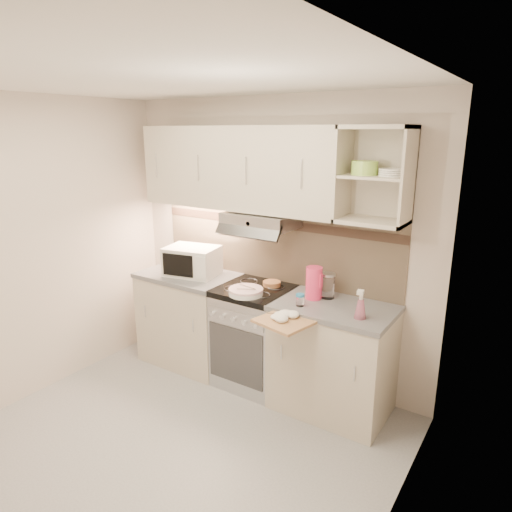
{
  "coord_description": "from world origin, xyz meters",
  "views": [
    {
      "loc": [
        2.05,
        -2.0,
        2.21
      ],
      "look_at": [
        0.11,
        0.95,
        1.24
      ],
      "focal_mm": 32.0,
      "sensor_mm": 36.0,
      "label": 1
    }
  ],
  "objects_px": {
    "plate_stack": "(246,292)",
    "microwave": "(192,261)",
    "electric_range": "(255,336)",
    "pink_pitcher": "(314,283)",
    "watering_can": "(180,269)",
    "spray_bottle": "(361,306)",
    "glass_jar": "(328,286)",
    "cutting_board": "(284,321)"
  },
  "relations": [
    {
      "from": "microwave",
      "to": "pink_pitcher",
      "type": "xyz_separation_m",
      "value": [
        1.24,
        0.05,
        -0.0
      ]
    },
    {
      "from": "electric_range",
      "to": "spray_bottle",
      "type": "height_order",
      "value": "spray_bottle"
    },
    {
      "from": "microwave",
      "to": "glass_jar",
      "type": "distance_m",
      "value": 1.34
    },
    {
      "from": "electric_range",
      "to": "pink_pitcher",
      "type": "bearing_deg",
      "value": 4.96
    },
    {
      "from": "electric_range",
      "to": "glass_jar",
      "type": "height_order",
      "value": "glass_jar"
    },
    {
      "from": "electric_range",
      "to": "pink_pitcher",
      "type": "relative_size",
      "value": 3.42
    },
    {
      "from": "microwave",
      "to": "pink_pitcher",
      "type": "distance_m",
      "value": 1.24
    },
    {
      "from": "watering_can",
      "to": "cutting_board",
      "type": "xyz_separation_m",
      "value": [
        1.3,
        -0.31,
        -0.1
      ]
    },
    {
      "from": "plate_stack",
      "to": "glass_jar",
      "type": "distance_m",
      "value": 0.67
    },
    {
      "from": "watering_can",
      "to": "microwave",
      "type": "bearing_deg",
      "value": 63.02
    },
    {
      "from": "spray_bottle",
      "to": "cutting_board",
      "type": "relative_size",
      "value": 0.64
    },
    {
      "from": "microwave",
      "to": "plate_stack",
      "type": "bearing_deg",
      "value": -25.31
    },
    {
      "from": "microwave",
      "to": "glass_jar",
      "type": "relative_size",
      "value": 2.55
    },
    {
      "from": "electric_range",
      "to": "microwave",
      "type": "distance_m",
      "value": 0.91
    },
    {
      "from": "pink_pitcher",
      "to": "watering_can",
      "type": "bearing_deg",
      "value": -164.04
    },
    {
      "from": "glass_jar",
      "to": "spray_bottle",
      "type": "xyz_separation_m",
      "value": [
        0.37,
        -0.25,
        -0.01
      ]
    },
    {
      "from": "glass_jar",
      "to": "cutting_board",
      "type": "relative_size",
      "value": 0.57
    },
    {
      "from": "microwave",
      "to": "spray_bottle",
      "type": "relative_size",
      "value": 2.29
    },
    {
      "from": "pink_pitcher",
      "to": "spray_bottle",
      "type": "bearing_deg",
      "value": -12.11
    },
    {
      "from": "plate_stack",
      "to": "glass_jar",
      "type": "bearing_deg",
      "value": 26.75
    },
    {
      "from": "microwave",
      "to": "pink_pitcher",
      "type": "relative_size",
      "value": 2.02
    },
    {
      "from": "glass_jar",
      "to": "plate_stack",
      "type": "bearing_deg",
      "value": -153.25
    },
    {
      "from": "plate_stack",
      "to": "cutting_board",
      "type": "xyz_separation_m",
      "value": [
        0.5,
        -0.24,
        -0.06
      ]
    },
    {
      "from": "spray_bottle",
      "to": "pink_pitcher",
      "type": "bearing_deg",
      "value": 148.18
    },
    {
      "from": "watering_can",
      "to": "cutting_board",
      "type": "relative_size",
      "value": 0.65
    },
    {
      "from": "glass_jar",
      "to": "spray_bottle",
      "type": "distance_m",
      "value": 0.45
    },
    {
      "from": "plate_stack",
      "to": "microwave",
      "type": "bearing_deg",
      "value": 166.6
    },
    {
      "from": "microwave",
      "to": "electric_range",
      "type": "bearing_deg",
      "value": -11.43
    },
    {
      "from": "pink_pitcher",
      "to": "cutting_board",
      "type": "distance_m",
      "value": 0.5
    },
    {
      "from": "glass_jar",
      "to": "cutting_board",
      "type": "height_order",
      "value": "glass_jar"
    },
    {
      "from": "pink_pitcher",
      "to": "spray_bottle",
      "type": "height_order",
      "value": "pink_pitcher"
    },
    {
      "from": "electric_range",
      "to": "pink_pitcher",
      "type": "height_order",
      "value": "pink_pitcher"
    },
    {
      "from": "plate_stack",
      "to": "pink_pitcher",
      "type": "height_order",
      "value": "pink_pitcher"
    },
    {
      "from": "plate_stack",
      "to": "pink_pitcher",
      "type": "bearing_deg",
      "value": 24.08
    },
    {
      "from": "watering_can",
      "to": "cutting_board",
      "type": "distance_m",
      "value": 1.34
    },
    {
      "from": "watering_can",
      "to": "spray_bottle",
      "type": "bearing_deg",
      "value": 1.77
    },
    {
      "from": "glass_jar",
      "to": "electric_range",
      "type": "bearing_deg",
      "value": -169.1
    },
    {
      "from": "spray_bottle",
      "to": "cutting_board",
      "type": "distance_m",
      "value": 0.56
    },
    {
      "from": "spray_bottle",
      "to": "glass_jar",
      "type": "bearing_deg",
      "value": 135.02
    },
    {
      "from": "electric_range",
      "to": "spray_bottle",
      "type": "distance_m",
      "value": 1.14
    },
    {
      "from": "pink_pitcher",
      "to": "microwave",
      "type": "bearing_deg",
      "value": -168.57
    },
    {
      "from": "spray_bottle",
      "to": "cutting_board",
      "type": "height_order",
      "value": "spray_bottle"
    }
  ]
}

